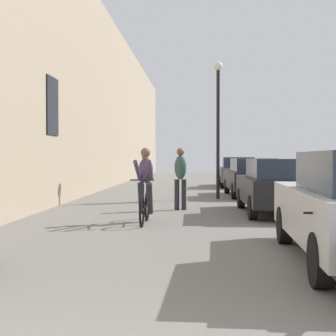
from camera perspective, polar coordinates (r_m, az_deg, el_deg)
name	(u,v)px	position (r m, az deg, el deg)	size (l,w,h in m)	color
building_facade_left	(64,77)	(17.36, -11.91, 10.25)	(0.54, 68.00, 8.42)	tan
cyclist_on_bicycle	(145,187)	(11.18, -2.67, -2.24)	(0.52, 1.76, 1.74)	black
pedestrian_near	(180,175)	(13.90, 1.45, -0.80)	(0.37, 0.28, 1.76)	#26262D
pedestrian_mid	(145,175)	(16.25, -2.67, -0.82)	(0.36, 0.27, 1.60)	#26262D
street_lamp	(218,112)	(17.74, 5.82, 6.48)	(0.32, 0.32, 4.90)	black
parked_car_second	(276,185)	(13.18, 12.44, -1.98)	(1.77, 4.10, 1.45)	black
parked_car_third	(251,177)	(18.96, 9.59, -0.99)	(1.85, 4.14, 1.45)	black
parked_car_fourth	(237,171)	(24.99, 8.05, -0.40)	(1.88, 4.24, 1.49)	#595960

